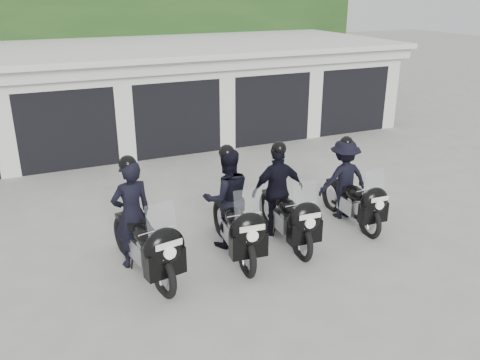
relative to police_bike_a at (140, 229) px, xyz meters
name	(u,v)px	position (x,y,z in m)	size (l,w,h in m)	color
ground	(259,229)	(2.62, 0.68, -0.85)	(80.00, 80.00, 0.00)	#9F9F99
garage_block	(154,92)	(2.62, 8.73, 0.58)	(16.40, 6.80, 2.96)	silver
background_vegetation	(130,38)	(2.99, 13.59, 1.92)	(20.00, 3.90, 5.80)	#1C3D16
police_bike_a	(140,229)	(0.00, 0.00, 0.00)	(1.01, 2.43, 2.14)	black
police_bike_b	(231,207)	(1.74, 0.14, 0.04)	(1.01, 2.41, 2.09)	black
police_bike_c	(282,198)	(2.86, 0.19, 0.00)	(1.13, 2.31, 2.01)	black
police_bike_d	(348,185)	(4.54, 0.37, -0.05)	(1.14, 2.16, 1.88)	black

